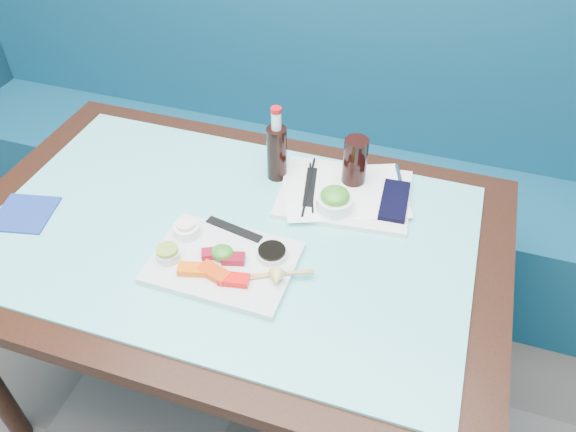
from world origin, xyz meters
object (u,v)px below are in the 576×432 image
(cola_glass, at_px, (355,161))
(sashimi_plate, at_px, (223,263))
(blue_napkin, at_px, (25,213))
(dining_table, at_px, (230,255))
(serving_tray, at_px, (345,194))
(booth_bench, at_px, (315,163))
(seaweed_bowl, at_px, (334,203))
(cola_bottle_body, at_px, (277,153))

(cola_glass, bearing_deg, sashimi_plate, -119.32)
(sashimi_plate, bearing_deg, blue_napkin, -179.77)
(dining_table, distance_m, cola_glass, 0.42)
(dining_table, xyz_separation_m, blue_napkin, (-0.53, -0.11, 0.09))
(dining_table, bearing_deg, serving_tray, 42.25)
(sashimi_plate, bearing_deg, serving_tray, 58.69)
(blue_napkin, bearing_deg, booth_bench, 60.88)
(seaweed_bowl, relative_size, cola_glass, 0.70)
(dining_table, relative_size, cola_bottle_body, 8.82)
(dining_table, distance_m, cola_bottle_body, 0.31)
(sashimi_plate, xyz_separation_m, cola_bottle_body, (0.01, 0.36, 0.07))
(cola_glass, xyz_separation_m, cola_bottle_body, (-0.21, -0.03, -0.00))
(cola_glass, bearing_deg, seaweed_bowl, -98.75)
(seaweed_bowl, xyz_separation_m, cola_glass, (0.02, 0.13, 0.05))
(serving_tray, xyz_separation_m, blue_napkin, (-0.78, -0.34, -0.00))
(sashimi_plate, distance_m, cola_bottle_body, 0.37)
(cola_glass, height_order, cola_bottle_body, cola_bottle_body)
(dining_table, bearing_deg, seaweed_bowl, 32.33)
(serving_tray, bearing_deg, dining_table, -143.53)
(serving_tray, distance_m, seaweed_bowl, 0.08)
(sashimi_plate, distance_m, cola_glass, 0.46)
(dining_table, relative_size, cola_glass, 10.32)
(seaweed_bowl, distance_m, blue_napkin, 0.81)
(sashimi_plate, height_order, blue_napkin, sashimi_plate)
(booth_bench, relative_size, cola_bottle_body, 18.90)
(serving_tray, distance_m, cola_bottle_body, 0.22)
(serving_tray, distance_m, cola_glass, 0.09)
(sashimi_plate, bearing_deg, booth_bench, 92.90)
(dining_table, bearing_deg, booth_bench, 90.00)
(serving_tray, height_order, cola_glass, cola_glass)
(booth_bench, distance_m, cola_glass, 0.77)
(blue_napkin, bearing_deg, sashimi_plate, -0.40)
(serving_tray, distance_m, blue_napkin, 0.85)
(cola_glass, bearing_deg, booth_bench, 114.94)
(serving_tray, height_order, seaweed_bowl, seaweed_bowl)
(serving_tray, relative_size, cola_bottle_body, 2.20)
(sashimi_plate, xyz_separation_m, seaweed_bowl, (0.20, 0.26, 0.02))
(cola_glass, distance_m, blue_napkin, 0.88)
(seaweed_bowl, relative_size, cola_bottle_body, 0.60)
(cola_glass, bearing_deg, cola_bottle_body, -171.81)
(cola_bottle_body, bearing_deg, cola_glass, 8.19)
(dining_table, xyz_separation_m, serving_tray, (0.25, 0.23, 0.10))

